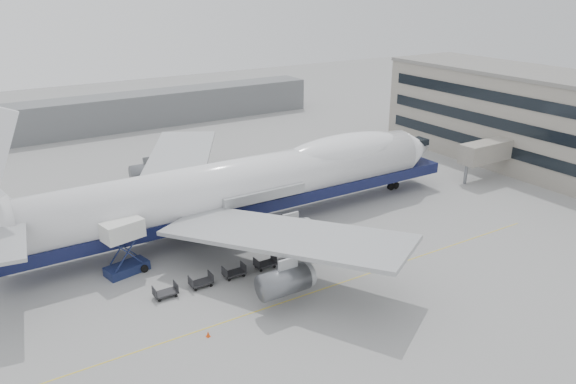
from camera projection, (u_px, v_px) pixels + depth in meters
ground at (296, 264)px, 61.74m from camera, size 260.00×260.00×0.00m
apron_line at (328, 287)px, 56.99m from camera, size 60.00×0.15×0.01m
hangar at (62, 119)px, 110.92m from camera, size 110.00×8.00×7.00m
airliner at (248, 183)px, 69.57m from camera, size 67.00×55.30×19.98m
catering_truck at (124, 243)px, 58.65m from camera, size 4.81×3.74×5.98m
traffic_cone at (208, 334)px, 49.00m from camera, size 0.37×0.37×0.54m
dolly_0 at (166, 292)px, 55.04m from camera, size 2.30×1.35×1.30m
dolly_1 at (201, 282)px, 56.92m from camera, size 2.30×1.35×1.30m
dolly_2 at (234, 272)px, 58.80m from camera, size 2.30×1.35×1.30m
dolly_3 at (265, 263)px, 60.68m from camera, size 2.30×1.35×1.30m
dolly_4 at (294, 255)px, 62.56m from camera, size 2.30×1.35×1.30m
dolly_5 at (322, 247)px, 64.44m from camera, size 2.30×1.35×1.30m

